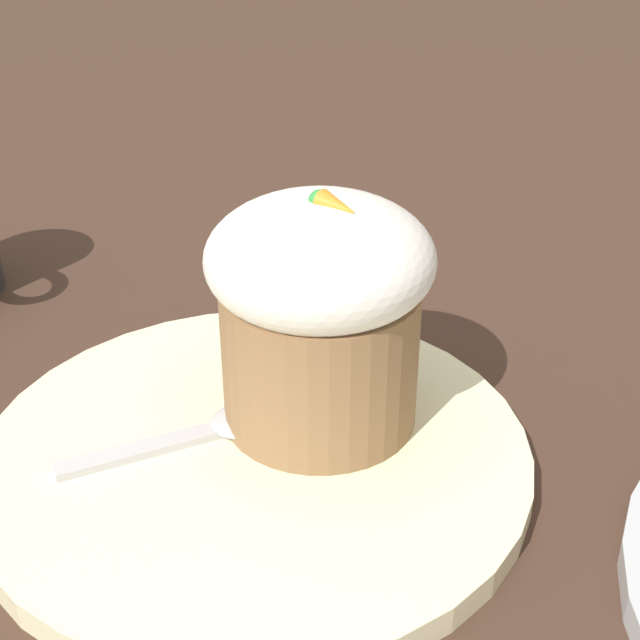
{
  "coord_description": "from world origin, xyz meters",
  "views": [
    {
      "loc": [
        0.23,
        -0.23,
        0.26
      ],
      "look_at": [
        0.01,
        0.03,
        0.06
      ],
      "focal_mm": 50.0,
      "sensor_mm": 36.0,
      "label": 1
    }
  ],
  "objects": [
    {
      "name": "dessert_plate",
      "position": [
        0.0,
        0.0,
        0.01
      ],
      "size": [
        0.25,
        0.25,
        0.01
      ],
      "color": "beige",
      "rests_on": "ground_plane"
    },
    {
      "name": "carrot_cake",
      "position": [
        0.01,
        0.03,
        0.07
      ],
      "size": [
        0.1,
        0.1,
        0.11
      ],
      "color": "olive",
      "rests_on": "dessert_plate"
    },
    {
      "name": "ground_plane",
      "position": [
        0.0,
        0.0,
        0.0
      ],
      "size": [
        4.0,
        4.0,
        0.0
      ],
      "primitive_type": "plane",
      "color": "#3D281E"
    },
    {
      "name": "spoon",
      "position": [
        -0.02,
        -0.01,
        0.02
      ],
      "size": [
        0.06,
        0.11,
        0.01
      ],
      "color": "#B7B7BC",
      "rests_on": "dessert_plate"
    }
  ]
}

